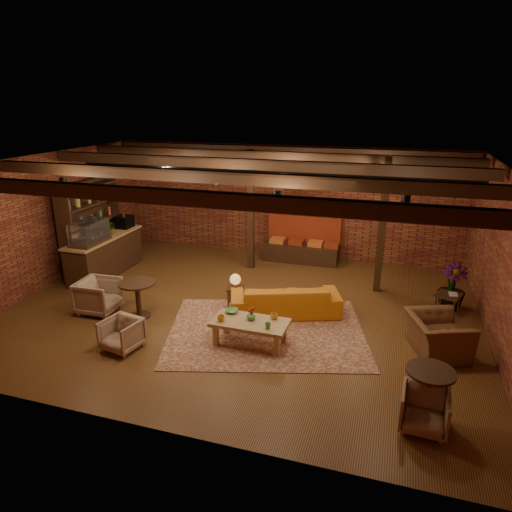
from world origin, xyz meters
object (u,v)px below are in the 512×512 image
(sofa, at_px, (285,299))
(armchair_a, at_px, (99,294))
(plant_tall, at_px, (459,242))
(round_table_right, at_px, (429,387))
(armchair_right, at_px, (438,329))
(side_table_book, at_px, (448,296))
(coffee_table, at_px, (249,323))
(side_table_lamp, at_px, (235,282))
(armchair_b, at_px, (121,333))
(round_table_left, at_px, (138,294))
(armchair_far, at_px, (424,408))

(sofa, relative_size, armchair_a, 2.83)
(armchair_a, bearing_deg, plant_tall, -73.93)
(armchair_a, distance_m, plant_tall, 7.78)
(sofa, bearing_deg, round_table_right, 115.05)
(armchair_right, bearing_deg, side_table_book, -30.55)
(armchair_right, height_order, plant_tall, plant_tall)
(sofa, xyz_separation_m, coffee_table, (-0.33, -1.46, 0.09))
(armchair_right, bearing_deg, side_table_lamp, 59.18)
(coffee_table, xyz_separation_m, round_table_right, (3.10, -1.26, 0.10))
(armchair_b, bearing_deg, side_table_lamp, 70.41)
(side_table_book, height_order, plant_tall, plant_tall)
(coffee_table, xyz_separation_m, plant_tall, (3.75, 2.79, 1.11))
(round_table_left, bearing_deg, plant_tall, 20.75)
(side_table_lamp, distance_m, armchair_b, 2.75)
(sofa, relative_size, coffee_table, 1.61)
(armchair_far, xyz_separation_m, plant_tall, (0.69, 4.28, 1.21))
(side_table_book, xyz_separation_m, round_table_right, (-0.54, -3.60, 0.06))
(side_table_lamp, bearing_deg, armchair_a, -157.04)
(plant_tall, bearing_deg, armchair_right, -100.89)
(armchair_right, xyz_separation_m, plant_tall, (0.40, 2.07, 1.07))
(coffee_table, relative_size, armchair_a, 1.76)
(side_table_book, relative_size, plant_tall, 0.20)
(armchair_a, height_order, round_table_right, armchair_a)
(armchair_b, height_order, round_table_right, round_table_right)
(sofa, xyz_separation_m, side_table_book, (3.32, 0.88, 0.14))
(armchair_right, xyz_separation_m, armchair_far, (-0.29, -2.21, -0.15))
(armchair_a, height_order, side_table_book, armchair_a)
(round_table_left, bearing_deg, armchair_right, 3.24)
(coffee_table, height_order, plant_tall, plant_tall)
(armchair_a, bearing_deg, round_table_right, -106.05)
(round_table_left, xyz_separation_m, plant_tall, (6.35, 2.41, 1.00))
(round_table_left, relative_size, plant_tall, 0.26)
(side_table_lamp, height_order, armchair_right, armchair_right)
(armchair_b, xyz_separation_m, side_table_book, (5.85, 3.21, 0.16))
(sofa, height_order, armchair_far, sofa)
(sofa, relative_size, round_table_right, 2.88)
(side_table_lamp, bearing_deg, round_table_right, -35.15)
(coffee_table, distance_m, armchair_b, 2.37)
(sofa, distance_m, armchair_a, 4.03)
(side_table_lamp, bearing_deg, armchair_b, -120.33)
(side_table_lamp, height_order, round_table_left, round_table_left)
(round_table_right, xyz_separation_m, armchair_far, (-0.04, -0.23, -0.21))
(side_table_book, bearing_deg, armchair_far, -98.70)
(sofa, relative_size, side_table_lamp, 3.02)
(armchair_a, relative_size, round_table_right, 1.02)
(coffee_table, height_order, armchair_far, coffee_table)
(coffee_table, xyz_separation_m, side_table_lamp, (-0.82, 1.50, 0.15))
(armchair_a, distance_m, round_table_right, 6.84)
(round_table_left, height_order, armchair_far, round_table_left)
(armchair_b, height_order, armchair_right, armchair_right)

